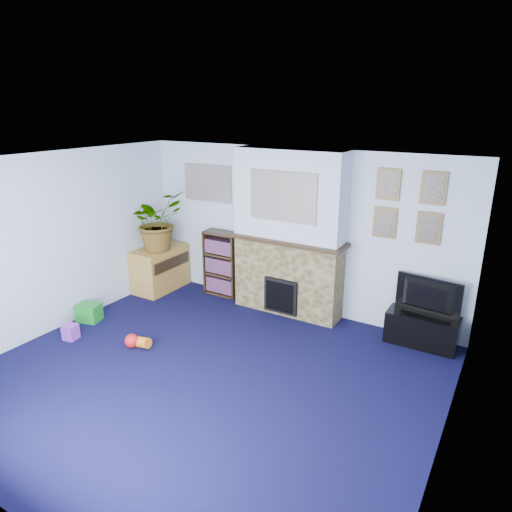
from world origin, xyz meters
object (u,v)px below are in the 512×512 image
Objects in this scene: bookshelf at (222,265)px; sideboard at (160,269)px; tv_stand at (422,329)px; television at (426,297)px.

sideboard is (-1.02, -0.36, -0.15)m from bookshelf.
tv_stand is 4.20m from sideboard.
bookshelf is at bearing 178.62° from tv_stand.
television is 0.89× the size of sideboard.
bookshelf is at bearing 5.96° from television.
television is at bearing 4.10° from sideboard.
bookshelf is (-3.17, 0.06, -0.15)m from television.
sideboard is at bearing 11.08° from television.
sideboard is at bearing -160.82° from bookshelf.
television is at bearing -1.02° from bookshelf.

